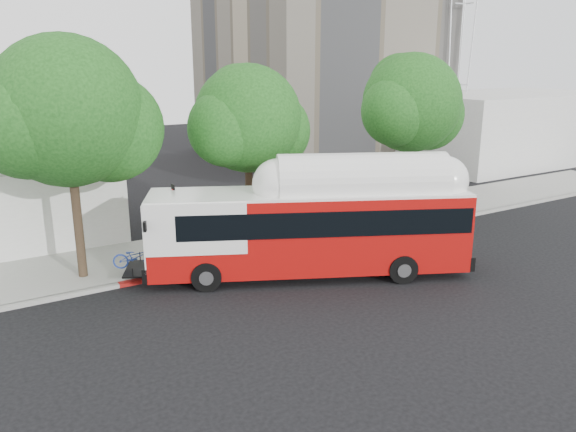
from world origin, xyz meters
The scene contains 10 objects.
ground centered at (0.00, 0.00, 0.00)m, with size 120.00×120.00×0.00m, color black.
sidewalk centered at (0.00, 6.50, 0.07)m, with size 60.00×5.00×0.15m, color gray.
curb_strip centered at (0.00, 3.90, 0.07)m, with size 60.00×0.30×0.15m, color gray.
red_curb_segment centered at (-3.00, 3.90, 0.08)m, with size 10.00×0.32×0.16m, color maroon.
street_tree_left centered at (-8.53, 5.56, 6.60)m, with size 6.67×5.80×9.74m.
street_tree_mid centered at (-0.59, 6.06, 5.91)m, with size 5.75×5.00×8.62m.
street_tree_right centered at (9.44, 5.86, 6.26)m, with size 6.21×5.40×9.18m.
horizon_block centered at (30.00, 16.00, 3.00)m, with size 20.00×12.00×6.00m, color silver.
transit_bus centered at (-0.72, 1.05, 1.92)m, with size 13.60×8.12×4.11m.
signal_pole centered at (-5.40, 4.24, 1.97)m, with size 0.11×0.36×3.84m.
Camera 1 is at (-13.06, -17.33, 8.66)m, focal length 35.00 mm.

